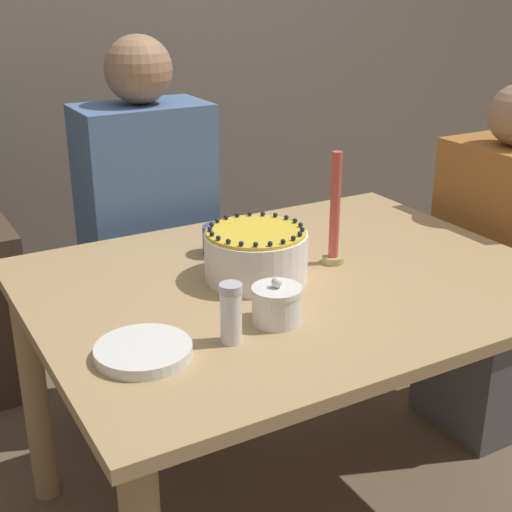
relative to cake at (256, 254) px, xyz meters
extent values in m
cube|color=slate|center=(0.08, 1.36, 0.50)|extent=(8.00, 0.05, 2.60)
cube|color=tan|center=(0.08, -0.04, -0.08)|extent=(1.26, 0.97, 0.03)
cylinder|color=tan|center=(-0.49, 0.38, -0.44)|extent=(0.07, 0.07, 0.70)
cylinder|color=tan|center=(0.65, 0.38, -0.44)|extent=(0.07, 0.07, 0.70)
cylinder|color=white|center=(0.00, 0.00, 0.00)|extent=(0.25, 0.25, 0.12)
cylinder|color=yellow|center=(0.00, 0.00, 0.06)|extent=(0.24, 0.24, 0.01)
sphere|color=#191E3D|center=(0.11, 0.00, 0.07)|extent=(0.01, 0.01, 0.01)
sphere|color=#191E3D|center=(0.11, 0.03, 0.07)|extent=(0.01, 0.01, 0.01)
sphere|color=#191E3D|center=(0.09, 0.06, 0.07)|extent=(0.01, 0.01, 0.01)
sphere|color=#191E3D|center=(0.07, 0.09, 0.07)|extent=(0.01, 0.01, 0.01)
sphere|color=#191E3D|center=(0.04, 0.10, 0.07)|extent=(0.01, 0.01, 0.01)
sphere|color=#191E3D|center=(0.01, 0.11, 0.07)|extent=(0.01, 0.01, 0.01)
sphere|color=#191E3D|center=(-0.02, 0.11, 0.07)|extent=(0.01, 0.01, 0.01)
sphere|color=#191E3D|center=(-0.06, 0.10, 0.07)|extent=(0.01, 0.01, 0.01)
sphere|color=#191E3D|center=(-0.08, 0.08, 0.07)|extent=(0.01, 0.01, 0.01)
sphere|color=#191E3D|center=(-0.10, 0.05, 0.07)|extent=(0.01, 0.01, 0.01)
sphere|color=#191E3D|center=(-0.11, 0.02, 0.07)|extent=(0.01, 0.01, 0.01)
sphere|color=#191E3D|center=(-0.11, -0.02, 0.07)|extent=(0.01, 0.01, 0.01)
sphere|color=#191E3D|center=(-0.10, -0.05, 0.07)|extent=(0.01, 0.01, 0.01)
sphere|color=#191E3D|center=(-0.08, -0.08, 0.07)|extent=(0.01, 0.01, 0.01)
sphere|color=#191E3D|center=(-0.06, -0.10, 0.07)|extent=(0.01, 0.01, 0.01)
sphere|color=#191E3D|center=(-0.02, -0.11, 0.07)|extent=(0.01, 0.01, 0.01)
sphere|color=#191E3D|center=(0.01, -0.11, 0.07)|extent=(0.01, 0.01, 0.01)
sphere|color=#191E3D|center=(0.04, -0.10, 0.07)|extent=(0.01, 0.01, 0.01)
sphere|color=#191E3D|center=(0.07, -0.09, 0.07)|extent=(0.01, 0.01, 0.01)
sphere|color=#191E3D|center=(0.09, -0.06, 0.07)|extent=(0.01, 0.01, 0.01)
sphere|color=#191E3D|center=(0.11, -0.03, 0.07)|extent=(0.01, 0.01, 0.01)
cylinder|color=white|center=(-0.08, -0.23, -0.03)|extent=(0.11, 0.11, 0.07)
cylinder|color=white|center=(-0.08, -0.23, 0.01)|extent=(0.11, 0.11, 0.01)
sphere|color=white|center=(-0.08, -0.23, 0.03)|extent=(0.02, 0.02, 0.02)
cylinder|color=white|center=(-0.20, -0.26, -0.01)|extent=(0.04, 0.04, 0.11)
cylinder|color=silver|center=(-0.20, -0.26, 0.06)|extent=(0.05, 0.05, 0.02)
cylinder|color=white|center=(-0.38, -0.23, -0.06)|extent=(0.19, 0.19, 0.01)
cylinder|color=white|center=(-0.38, -0.23, -0.05)|extent=(0.19, 0.19, 0.01)
cylinder|color=white|center=(-0.38, -0.23, -0.04)|extent=(0.19, 0.19, 0.01)
cylinder|color=tan|center=(0.22, -0.01, -0.05)|extent=(0.06, 0.06, 0.02)
cylinder|color=#CC4C47|center=(0.22, -0.01, 0.09)|extent=(0.03, 0.03, 0.28)
cylinder|color=#384C7F|center=(0.00, 0.19, -0.02)|extent=(0.09, 0.09, 0.08)
cube|color=#2D2D38|center=(-0.03, 0.64, -0.57)|extent=(0.34, 0.34, 0.45)
cube|color=#4C6B99|center=(-0.03, 0.64, -0.04)|extent=(0.40, 0.24, 0.62)
sphere|color=#9E7556|center=(-0.03, 0.64, 0.37)|extent=(0.20, 0.20, 0.20)
cube|color=#595960|center=(0.91, 0.04, -0.57)|extent=(0.34, 0.34, 0.45)
cube|color=#A5662D|center=(0.91, 0.04, -0.09)|extent=(0.24, 0.40, 0.50)
camera|label=1|loc=(-0.79, -1.40, 0.64)|focal=50.00mm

